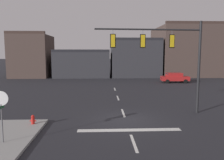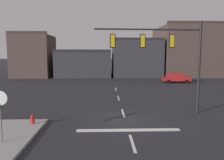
# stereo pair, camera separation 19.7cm
# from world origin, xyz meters

# --- Properties ---
(ground_plane) EXTENTS (400.00, 400.00, 0.00)m
(ground_plane) POSITION_xyz_m (0.00, 0.00, 0.00)
(ground_plane) COLOR #232328
(stop_bar_paint) EXTENTS (6.40, 0.50, 0.01)m
(stop_bar_paint) POSITION_xyz_m (0.00, -2.00, 0.00)
(stop_bar_paint) COLOR silver
(stop_bar_paint) RESTS_ON ground
(lane_centreline) EXTENTS (0.16, 26.40, 0.01)m
(lane_centreline) POSITION_xyz_m (0.00, 2.00, 0.00)
(lane_centreline) COLOR silver
(lane_centreline) RESTS_ON ground
(signal_mast_near_side) EXTENTS (8.21, 0.61, 7.21)m
(signal_mast_near_side) POSITION_xyz_m (3.30, 1.68, 4.96)
(signal_mast_near_side) COLOR black
(signal_mast_near_side) RESTS_ON ground
(stop_sign) EXTENTS (0.76, 0.64, 2.83)m
(stop_sign) POSITION_xyz_m (-6.78, -3.96, 2.14)
(stop_sign) COLOR #56565B
(stop_sign) RESTS_ON ground
(car_lot_nearside) EXTENTS (4.50, 2.03, 1.61)m
(car_lot_nearside) POSITION_xyz_m (10.18, 20.31, 0.86)
(car_lot_nearside) COLOR #A81E1E
(car_lot_nearside) RESTS_ON ground
(fire_hydrant) EXTENTS (0.40, 0.30, 0.75)m
(fire_hydrant) POSITION_xyz_m (-6.18, -0.97, 0.33)
(fire_hydrant) COLOR red
(fire_hydrant) RESTS_ON ground
(building_row) EXTENTS (42.74, 13.80, 10.88)m
(building_row) POSITION_xyz_m (5.46, 32.75, 4.23)
(building_row) COLOR #473833
(building_row) RESTS_ON ground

